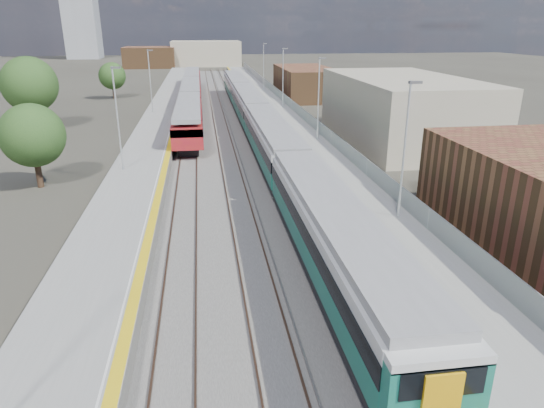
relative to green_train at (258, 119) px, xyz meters
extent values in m
plane|color=#47443A|center=(-1.50, 3.26, -2.22)|extent=(320.00, 320.00, 0.00)
cube|color=#565451|center=(-3.75, 5.76, -2.19)|extent=(10.50, 155.00, 0.06)
cube|color=#4C3323|center=(-0.72, 8.26, -2.11)|extent=(0.07, 160.00, 0.14)
cube|color=#4C3323|center=(0.72, 8.26, -2.11)|extent=(0.07, 160.00, 0.14)
cube|color=#4C3323|center=(-4.22, 8.26, -2.11)|extent=(0.07, 160.00, 0.14)
cube|color=#4C3323|center=(-2.78, 8.26, -2.11)|extent=(0.07, 160.00, 0.14)
cube|color=#4C3323|center=(-7.72, 8.26, -2.11)|extent=(0.07, 160.00, 0.14)
cube|color=#4C3323|center=(-6.28, 8.26, -2.11)|extent=(0.07, 160.00, 0.14)
cube|color=gray|center=(-1.05, 8.26, -2.12)|extent=(0.08, 160.00, 0.10)
cube|color=gray|center=(-2.45, 8.26, -2.12)|extent=(0.08, 160.00, 0.10)
cube|color=slate|center=(3.75, 5.76, -1.72)|extent=(4.70, 155.00, 1.00)
cube|color=gray|center=(3.75, 5.76, -1.22)|extent=(4.70, 155.00, 0.03)
cube|color=gold|center=(1.65, 5.76, -1.20)|extent=(0.40, 155.00, 0.01)
cube|color=gray|center=(5.95, 5.76, -0.62)|extent=(0.06, 155.00, 1.20)
cylinder|color=#9EA0A3|center=(5.10, -24.74, 2.55)|extent=(0.12, 0.12, 7.50)
cube|color=#4C4C4F|center=(5.35, -24.74, 6.20)|extent=(0.70, 0.18, 0.14)
cylinder|color=#9EA0A3|center=(5.10, -4.74, 2.55)|extent=(0.12, 0.12, 7.50)
cube|color=#4C4C4F|center=(5.35, -4.74, 6.20)|extent=(0.70, 0.18, 0.14)
cylinder|color=#9EA0A3|center=(5.10, 15.26, 2.55)|extent=(0.12, 0.12, 7.50)
cube|color=#4C4C4F|center=(5.35, 15.26, 6.20)|extent=(0.70, 0.18, 0.14)
cylinder|color=#9EA0A3|center=(5.10, 35.26, 2.55)|extent=(0.12, 0.12, 7.50)
cube|color=#4C4C4F|center=(5.35, 35.26, 6.20)|extent=(0.70, 0.18, 0.14)
cube|color=slate|center=(-10.55, 5.76, -1.72)|extent=(4.30, 155.00, 1.00)
cube|color=gray|center=(-10.55, 5.76, -1.22)|extent=(4.30, 155.00, 0.03)
cube|color=gold|center=(-8.65, 5.76, -1.20)|extent=(0.45, 155.00, 0.01)
cube|color=silver|center=(-9.00, 5.76, -1.20)|extent=(0.08, 155.00, 0.01)
cylinder|color=#9EA0A3|center=(-11.70, -12.74, 2.55)|extent=(0.12, 0.12, 7.50)
cube|color=#4C4C4F|center=(-11.45, -12.74, 6.20)|extent=(0.70, 0.18, 0.14)
cylinder|color=#9EA0A3|center=(-11.70, 13.26, 2.55)|extent=(0.12, 0.12, 7.50)
cube|color=#4C4C4F|center=(-11.45, 13.26, 6.20)|extent=(0.70, 0.18, 0.14)
cube|color=#A59F84|center=(14.50, -1.74, 0.98)|extent=(11.00, 22.00, 6.40)
cube|color=brown|center=(11.50, 31.26, 0.18)|extent=(8.00, 18.00, 4.80)
cube|color=#A59F84|center=(-3.50, 103.26, 1.28)|extent=(20.00, 14.00, 7.00)
cube|color=brown|center=(-19.50, 98.26, 0.58)|extent=(14.00, 12.00, 5.60)
cube|color=black|center=(0.00, -29.64, -1.35)|extent=(2.71, 19.40, 0.46)
cube|color=#13644B|center=(0.00, -29.64, -0.55)|extent=(2.81, 19.40, 1.13)
cube|color=black|center=(0.00, -29.64, 0.35)|extent=(2.87, 19.40, 0.78)
cube|color=silver|center=(0.00, -29.64, 0.96)|extent=(2.81, 19.40, 0.48)
cube|color=gray|center=(0.00, -29.64, 1.38)|extent=(2.49, 19.40, 0.40)
cube|color=black|center=(0.00, -9.74, -1.35)|extent=(2.71, 19.40, 0.46)
cube|color=#13644B|center=(0.00, -9.74, -0.55)|extent=(2.81, 19.40, 1.13)
cube|color=black|center=(0.00, -9.74, 0.35)|extent=(2.87, 19.40, 0.78)
cube|color=silver|center=(0.00, -9.74, 0.96)|extent=(2.81, 19.40, 0.48)
cube|color=gray|center=(0.00, -9.74, 1.38)|extent=(2.49, 19.40, 0.40)
cube|color=black|center=(0.00, 10.17, -1.35)|extent=(2.71, 19.40, 0.46)
cube|color=#13644B|center=(0.00, 10.17, -0.55)|extent=(2.81, 19.40, 1.13)
cube|color=black|center=(0.00, 10.17, 0.35)|extent=(2.87, 19.40, 0.78)
cube|color=silver|center=(0.00, 10.17, 0.96)|extent=(2.81, 19.40, 0.48)
cube|color=gray|center=(0.00, 10.17, 1.38)|extent=(2.49, 19.40, 0.40)
cube|color=black|center=(0.00, 30.07, -1.35)|extent=(2.71, 19.40, 0.46)
cube|color=#13644B|center=(0.00, 30.07, -0.55)|extent=(2.81, 19.40, 1.13)
cube|color=black|center=(0.00, 30.07, 0.35)|extent=(2.87, 19.40, 0.78)
cube|color=silver|center=(0.00, 30.07, 0.96)|extent=(2.81, 19.40, 0.48)
cube|color=gray|center=(0.00, 30.07, 1.38)|extent=(2.49, 19.40, 0.40)
cube|color=#13644B|center=(0.00, -39.59, -0.08)|extent=(2.79, 0.60, 2.09)
cube|color=black|center=(0.00, -39.90, 0.51)|extent=(2.29, 0.06, 0.80)
cube|color=#D4980D|center=(0.00, -39.96, -0.18)|extent=(1.04, 0.10, 2.09)
cube|color=black|center=(-7.00, 1.81, -1.76)|extent=(1.88, 15.96, 0.65)
cube|color=maroon|center=(-7.00, 1.81, -0.20)|extent=(2.77, 18.78, 1.98)
cube|color=black|center=(-7.00, 1.81, 0.30)|extent=(2.83, 18.78, 0.69)
cube|color=gray|center=(-7.00, 1.81, 1.29)|extent=(2.47, 18.78, 0.40)
cube|color=black|center=(-7.00, 21.09, -1.76)|extent=(1.88, 15.96, 0.65)
cube|color=maroon|center=(-7.00, 21.09, -0.20)|extent=(2.77, 18.78, 1.98)
cube|color=black|center=(-7.00, 21.09, 0.30)|extent=(2.83, 18.78, 0.69)
cube|color=gray|center=(-7.00, 21.09, 1.29)|extent=(2.47, 18.78, 0.40)
cube|color=black|center=(-7.00, 40.36, -1.76)|extent=(1.88, 15.96, 0.65)
cube|color=maroon|center=(-7.00, 40.36, -0.20)|extent=(2.77, 18.78, 1.98)
cube|color=black|center=(-7.00, 40.36, 0.30)|extent=(2.83, 18.78, 0.69)
cube|color=gray|center=(-7.00, 40.36, 1.29)|extent=(2.47, 18.78, 0.40)
cylinder|color=#382619|center=(-17.63, -12.98, -1.15)|extent=(0.44, 0.44, 2.14)
sphere|color=#24471B|center=(-17.63, -12.98, 1.64)|extent=(4.51, 4.51, 4.51)
cylinder|color=#382619|center=(-24.21, 8.55, -0.80)|extent=(0.44, 0.44, 2.84)
sphere|color=#24471B|center=(-24.21, 8.55, 2.91)|extent=(6.01, 6.01, 6.01)
cylinder|color=#382619|center=(-19.59, 33.86, -1.22)|extent=(0.44, 0.44, 2.01)
sphere|color=#24471B|center=(-19.59, 33.86, 1.41)|extent=(4.25, 4.25, 4.25)
cylinder|color=#382619|center=(21.10, 10.35, -1.30)|extent=(0.44, 0.44, 1.85)
sphere|color=#24471B|center=(21.10, 10.35, 1.12)|extent=(3.91, 3.91, 3.91)
camera|label=1|loc=(-5.63, -48.99, 8.93)|focal=32.00mm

